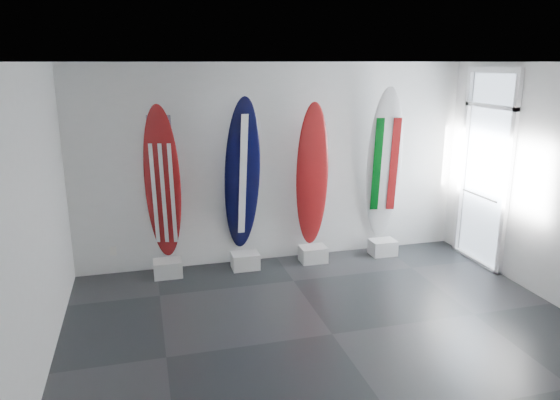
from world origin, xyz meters
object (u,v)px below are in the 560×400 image
object	(u,v)px
surfboard_navy	(242,176)
surfboard_swiss	(312,175)
surfboard_italy	(384,165)
surfboard_usa	(163,184)

from	to	relation	value
surfboard_navy	surfboard_swiss	bearing A→B (deg)	-4.36
surfboard_swiss	surfboard_italy	size ratio (longest dim) A/B	0.91
surfboard_usa	surfboard_navy	bearing A→B (deg)	13.86
surfboard_navy	surfboard_italy	size ratio (longest dim) A/B	0.96
surfboard_usa	surfboard_italy	distance (m)	3.38
surfboard_navy	surfboard_swiss	distance (m)	1.07
surfboard_swiss	surfboard_italy	world-z (taller)	surfboard_italy
surfboard_navy	surfboard_italy	distance (m)	2.25
surfboard_usa	surfboard_navy	size ratio (longest dim) A/B	0.95
surfboard_swiss	surfboard_italy	distance (m)	1.18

